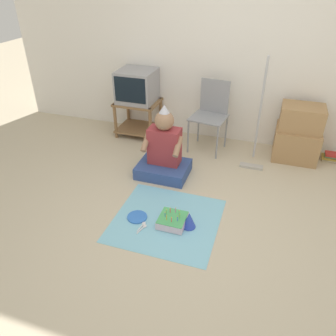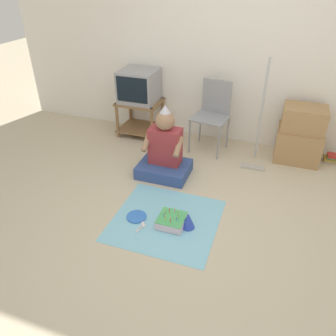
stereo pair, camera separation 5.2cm
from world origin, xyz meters
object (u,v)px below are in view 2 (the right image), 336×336
birthday_cake (172,220)px  party_hat_blue (188,220)px  dust_mop (258,136)px  paper_plate (137,216)px  person_seated (165,153)px  folding_chair (213,111)px  cardboard_box_stack (300,135)px  tv (139,86)px  book_pile (333,158)px

birthday_cake → party_hat_blue: bearing=4.2°
dust_mop → birthday_cake: 1.54m
paper_plate → person_seated: bearing=90.8°
folding_chair → cardboard_box_stack: (1.10, 0.07, -0.20)m
tv → person_seated: bearing=-52.6°
party_hat_blue → dust_mop: bearing=71.7°
dust_mop → folding_chair: bearing=154.2°
cardboard_box_stack → person_seated: size_ratio=0.82×
tv → person_seated: (0.70, -0.91, -0.45)m
cardboard_box_stack → dust_mop: dust_mop is taller
birthday_cake → book_pile: bearing=49.3°
folding_chair → person_seated: bearing=-113.6°
paper_plate → folding_chair: bearing=78.2°
tv → dust_mop: (1.68, -0.38, -0.32)m
folding_chair → cardboard_box_stack: folding_chair is taller
person_seated → birthday_cake: (0.37, -0.84, -0.23)m
person_seated → birthday_cake: person_seated is taller
cardboard_box_stack → birthday_cake: (-1.10, -1.73, -0.28)m
folding_chair → dust_mop: (0.62, -0.30, -0.13)m
party_hat_blue → book_pile: bearing=52.2°
folding_chair → person_seated: size_ratio=1.06×
tv → book_pile: tv is taller
tv → party_hat_blue: size_ratio=3.06×
book_pile → paper_plate: bearing=-136.4°
person_seated → birthday_cake: size_ratio=3.31×
paper_plate → book_pile: bearing=43.6°
paper_plate → tv: bearing=111.9°
dust_mop → paper_plate: (-0.97, -1.39, -0.39)m
paper_plate → dust_mop: bearing=55.1°
folding_chair → book_pile: size_ratio=4.52×
person_seated → paper_plate: person_seated is taller
person_seated → paper_plate: size_ratio=4.32×
dust_mop → book_pile: bearing=24.4°
dust_mop → person_seated: dust_mop is taller
cardboard_box_stack → folding_chair: bearing=-176.5°
person_seated → party_hat_blue: size_ratio=5.29×
tv → cardboard_box_stack: tv is taller
book_pile → birthday_cake: 2.36m
party_hat_blue → paper_plate: bearing=-176.5°
book_pile → person_seated: person_seated is taller
folding_chair → book_pile: bearing=4.6°
dust_mop → person_seated: 1.12m
dust_mop → person_seated: size_ratio=1.57×
dust_mop → party_hat_blue: size_ratio=8.31×
cardboard_box_stack → party_hat_blue: size_ratio=4.33×
person_seated → birthday_cake: bearing=-66.1°
folding_chair → paper_plate: bearing=-101.8°
cardboard_box_stack → party_hat_blue: 1.97m
cardboard_box_stack → paper_plate: size_ratio=3.54×
cardboard_box_stack → book_pile: cardboard_box_stack is taller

